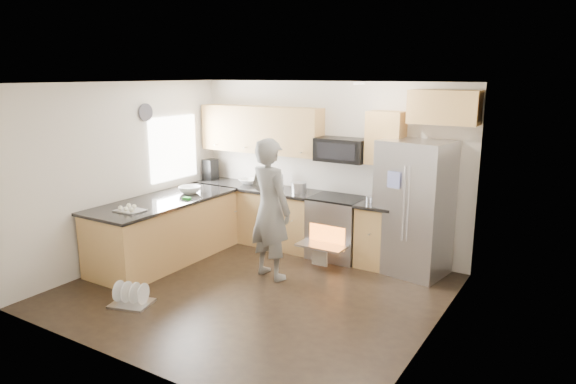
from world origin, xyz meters
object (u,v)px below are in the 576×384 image
Objects in this scene: refrigerator at (414,208)px; stove_range at (337,214)px; person at (270,209)px; dish_rack at (131,299)px.

stove_range is at bearing -170.39° from refrigerator.
refrigerator is at bearing 0.37° from stove_range.
person reaches higher than refrigerator.
refrigerator is 1.97m from person.
refrigerator is at bearing 47.97° from dish_rack.
dish_rack is (-1.36, -2.78, -0.60)m from stove_range.
stove_range is 1.27m from person.
person is at bearing -110.19° from stove_range.
person reaches higher than stove_range.
person is (-1.58, -1.17, 0.03)m from refrigerator.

